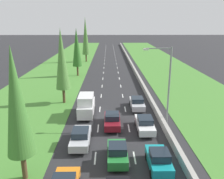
{
  "coord_description": "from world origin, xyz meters",
  "views": [
    {
      "loc": [
        -0.53,
        -3.29,
        11.68
      ],
      "look_at": [
        0.03,
        34.35,
        0.69
      ],
      "focal_mm": 37.61,
      "sensor_mm": 36.0,
      "label": 1
    }
  ],
  "objects": [
    {
      "name": "ground_plane",
      "position": [
        0.0,
        60.0,
        0.0
      ],
      "size": [
        300.0,
        300.0,
        0.0
      ],
      "primitive_type": "plane",
      "color": "#28282B",
      "rests_on": "ground"
    },
    {
      "name": "grass_verge_left",
      "position": [
        -12.65,
        60.0,
        0.02
      ],
      "size": [
        14.0,
        140.0,
        0.04
      ],
      "primitive_type": "cube",
      "color": "#478433",
      "rests_on": "ground"
    },
    {
      "name": "grass_verge_right",
      "position": [
        14.35,
        60.0,
        0.02
      ],
      "size": [
        14.0,
        140.0,
        0.04
      ],
      "primitive_type": "cube",
      "color": "#478433",
      "rests_on": "ground"
    },
    {
      "name": "median_barrier",
      "position": [
        5.7,
        60.0,
        0.42
      ],
      "size": [
        0.44,
        120.0,
        0.85
      ],
      "primitive_type": "cube",
      "color": "#9E9B93",
      "rests_on": "ground"
    },
    {
      "name": "lane_markings",
      "position": [
        0.0,
        60.0,
        0.01
      ],
      "size": [
        3.64,
        116.0,
        0.01
      ],
      "color": "white",
      "rests_on": "ground"
    },
    {
      "name": "silver_sedan_left_lane",
      "position": [
        -3.28,
        17.42,
        0.81
      ],
      "size": [
        1.82,
        4.5,
        1.64
      ],
      "color": "silver",
      "rests_on": "ground"
    },
    {
      "name": "teal_hatchback_right_lane",
      "position": [
        3.53,
        13.39,
        0.84
      ],
      "size": [
        1.74,
        3.9,
        1.72
      ],
      "color": "teal",
      "rests_on": "ground"
    },
    {
      "name": "green_hatchback_centre_lane",
      "position": [
        0.19,
        14.47,
        0.84
      ],
      "size": [
        1.74,
        3.9,
        1.72
      ],
      "color": "#237A33",
      "rests_on": "ground"
    },
    {
      "name": "white_sedan_right_lane",
      "position": [
        3.44,
        20.38,
        0.81
      ],
      "size": [
        1.82,
        4.5,
        1.64
      ],
      "color": "white",
      "rests_on": "ground"
    },
    {
      "name": "white_van_left_lane",
      "position": [
        -3.39,
        24.84,
        1.4
      ],
      "size": [
        1.96,
        4.9,
        2.82
      ],
      "color": "white",
      "rests_on": "ground"
    },
    {
      "name": "maroon_sedan_centre_lane",
      "position": [
        -0.14,
        21.51,
        0.81
      ],
      "size": [
        1.82,
        4.5,
        1.64
      ],
      "color": "maroon",
      "rests_on": "ground"
    },
    {
      "name": "silver_sedan_right_lane_fourth",
      "position": [
        3.39,
        27.24,
        0.81
      ],
      "size": [
        1.82,
        4.5,
        1.64
      ],
      "color": "silver",
      "rests_on": "ground"
    },
    {
      "name": "poplar_tree_nearest",
      "position": [
        -6.99,
        12.29,
        6.17
      ],
      "size": [
        2.06,
        2.06,
        10.25
      ],
      "color": "#4C3823",
      "rests_on": "ground"
    },
    {
      "name": "poplar_tree_second",
      "position": [
        -7.15,
        29.82,
        6.48
      ],
      "size": [
        2.07,
        2.07,
        10.86
      ],
      "color": "#4C3823",
      "rests_on": "ground"
    },
    {
      "name": "poplar_tree_third",
      "position": [
        -7.37,
        47.8,
        6.27
      ],
      "size": [
        2.06,
        2.06,
        10.44
      ],
      "color": "#4C3823",
      "rests_on": "ground"
    },
    {
      "name": "poplar_tree_fourth",
      "position": [
        -7.21,
        66.75,
        7.47
      ],
      "size": [
        2.12,
        2.12,
        12.84
      ],
      "color": "#4C3823",
      "rests_on": "ground"
    },
    {
      "name": "street_light_mast",
      "position": [
        6.0,
        22.31,
        5.23
      ],
      "size": [
        3.2,
        0.28,
        9.0
      ],
      "color": "gray",
      "rests_on": "ground"
    }
  ]
}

